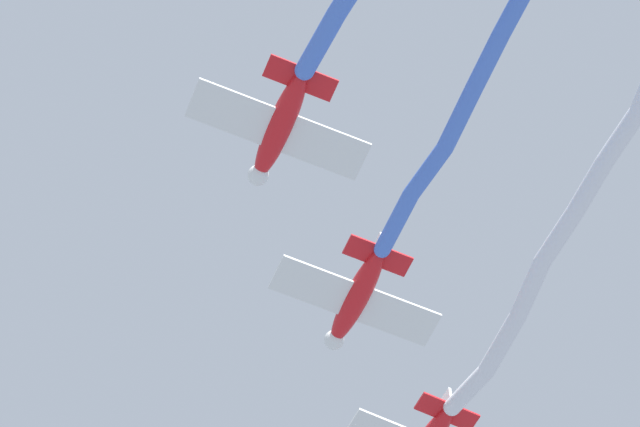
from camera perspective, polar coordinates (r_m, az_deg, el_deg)
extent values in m
cube|color=red|center=(61.39, 5.78, -8.93)|extent=(3.23, 1.63, 0.12)
cube|color=white|center=(61.91, 5.68, -8.69)|extent=(0.39, 1.24, 1.53)
cylinder|color=white|center=(60.54, 6.75, -7.92)|extent=(1.71, 2.67, 0.86)
cylinder|color=white|center=(59.58, 8.23, -5.88)|extent=(1.75, 3.21, 1.63)
cylinder|color=white|center=(58.54, 9.49, -3.41)|extent=(1.32, 3.04, 1.29)
cylinder|color=white|center=(57.55, 10.75, -1.05)|extent=(1.57, 2.92, 1.12)
cylinder|color=white|center=(56.89, 12.12, 1.19)|extent=(1.62, 2.72, 1.44)
cylinder|color=white|center=(56.50, 13.49, 3.40)|extent=(1.76, 2.73, 1.45)
sphere|color=white|center=(61.05, 5.99, -8.72)|extent=(0.83, 0.83, 0.83)
sphere|color=white|center=(60.06, 7.52, -7.11)|extent=(0.83, 0.83, 0.83)
sphere|color=white|center=(59.15, 8.95, -4.63)|extent=(0.83, 0.83, 0.83)
sphere|color=white|center=(57.97, 10.03, -2.17)|extent=(0.83, 0.83, 0.83)
sphere|color=white|center=(57.15, 11.48, 0.08)|extent=(0.83, 0.83, 0.83)
sphere|color=white|center=(56.65, 12.77, 2.31)|extent=(0.83, 0.83, 0.83)
sphere|color=white|center=(56.39, 14.22, 4.49)|extent=(0.83, 0.83, 0.83)
ellipsoid|color=red|center=(57.67, 1.69, -3.78)|extent=(1.91, 5.54, 1.11)
sphere|color=white|center=(58.92, 0.64, -5.75)|extent=(1.08, 1.08, 0.95)
ellipsoid|color=black|center=(58.34, 1.40, -4.09)|extent=(0.94, 1.45, 0.59)
cube|color=white|center=(57.63, 1.62, -4.00)|extent=(8.09, 3.01, 0.15)
cube|color=red|center=(56.73, 2.64, -1.92)|extent=(3.21, 1.49, 0.12)
cube|color=white|center=(57.28, 2.57, -1.72)|extent=(0.33, 1.24, 1.53)
cylinder|color=#4C75DB|center=(55.76, 3.48, -0.40)|extent=(1.23, 3.12, 0.82)
cylinder|color=#4C75DB|center=(54.63, 4.91, 1.92)|extent=(1.58, 2.78, 1.04)
cylinder|color=#4C75DB|center=(53.64, 6.32, 4.28)|extent=(1.13, 2.97, 0.81)
cylinder|color=#4C75DB|center=(52.69, 7.59, 6.82)|extent=(1.34, 2.78, 1.28)
cylinder|color=#4C75DB|center=(52.01, 8.98, 9.44)|extent=(1.49, 2.97, 1.21)
sphere|color=#4C75DB|center=(56.40, 2.83, -1.64)|extent=(0.75, 0.75, 0.75)
sphere|color=#4C75DB|center=(55.15, 4.15, 0.88)|extent=(0.75, 0.75, 0.75)
sphere|color=#4C75DB|center=(54.14, 5.68, 2.98)|extent=(0.75, 0.75, 0.75)
sphere|color=#4C75DB|center=(53.18, 6.97, 5.61)|extent=(0.75, 0.75, 0.75)
sphere|color=#4C75DB|center=(52.22, 8.22, 8.06)|extent=(0.75, 0.75, 0.75)
ellipsoid|color=red|center=(54.00, -1.81, 4.03)|extent=(1.83, 5.54, 1.11)
sphere|color=white|center=(55.04, -2.81, 1.74)|extent=(1.06, 1.06, 0.95)
ellipsoid|color=black|center=(54.64, -2.06, 3.60)|extent=(0.92, 1.45, 0.59)
cube|color=white|center=(53.94, -1.88, 3.80)|extent=(8.08, 2.90, 0.15)
cube|color=red|center=(53.27, -0.88, 6.15)|extent=(3.20, 1.44, 0.12)
cube|color=white|center=(53.84, -0.92, 6.28)|extent=(0.31, 1.24, 1.53)
cylinder|color=#4C75DB|center=(52.77, 0.03, 7.78)|extent=(1.82, 2.87, 1.59)
sphere|color=#4C75DB|center=(52.97, -0.71, 6.49)|extent=(0.84, 0.84, 0.84)
sphere|color=#4C75DB|center=(52.60, 0.77, 9.06)|extent=(0.84, 0.84, 0.84)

